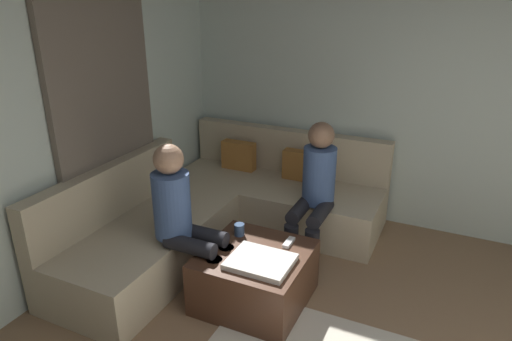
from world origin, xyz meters
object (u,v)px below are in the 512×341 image
(game_remote, at_px, (289,242))
(person_on_couch_side, at_px, (184,216))
(person_on_couch_back, at_px, (315,187))
(sectional_couch, at_px, (224,210))
(coffee_mug, at_px, (239,230))
(ottoman, at_px, (255,277))

(game_remote, xyz_separation_m, person_on_couch_side, (-0.71, -0.34, 0.23))
(game_remote, relative_size, person_on_couch_back, 0.12)
(sectional_couch, relative_size, person_on_couch_side, 2.12)
(game_remote, height_order, person_on_couch_back, person_on_couch_back)
(coffee_mug, bearing_deg, person_on_couch_back, 56.73)
(person_on_couch_back, bearing_deg, game_remote, 89.43)
(coffee_mug, bearing_deg, ottoman, -39.29)
(coffee_mug, height_order, person_on_couch_back, person_on_couch_back)
(sectional_couch, relative_size, person_on_couch_back, 2.12)
(sectional_couch, xyz_separation_m, coffee_mug, (0.45, -0.56, 0.19))
(ottoman, bearing_deg, sectional_couch, 132.22)
(sectional_couch, xyz_separation_m, person_on_couch_side, (0.15, -0.86, 0.38))
(ottoman, bearing_deg, person_on_couch_side, -167.44)
(game_remote, bearing_deg, person_on_couch_side, -154.48)
(person_on_couch_back, bearing_deg, sectional_couch, 3.66)
(ottoman, distance_m, person_on_couch_side, 0.70)
(coffee_mug, height_order, game_remote, coffee_mug)
(coffee_mug, relative_size, person_on_couch_back, 0.08)
(ottoman, relative_size, person_on_couch_side, 0.63)
(ottoman, height_order, game_remote, game_remote)
(ottoman, distance_m, coffee_mug, 0.38)
(sectional_couch, distance_m, game_remote, 1.01)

